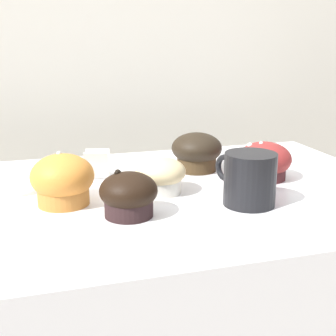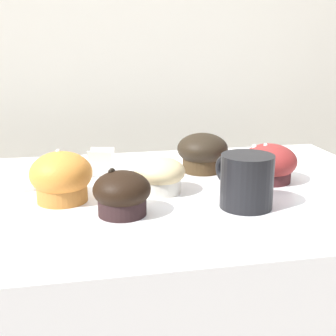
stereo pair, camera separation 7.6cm
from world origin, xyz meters
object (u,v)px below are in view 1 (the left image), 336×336
at_px(muffin_front_right, 264,162).
at_px(coffee_cup, 249,178).
at_px(muffin_back_right, 161,175).
at_px(muffin_front_center, 63,180).
at_px(muffin_front_left, 129,195).
at_px(serving_plate, 10,180).
at_px(muffin_back_left, 197,151).

bearing_deg(muffin_front_right, coffee_cup, -127.11).
distance_m(muffin_back_right, coffee_cup, 0.17).
xyz_separation_m(muffin_front_right, coffee_cup, (-0.10, -0.13, 0.01)).
distance_m(muffin_front_center, muffin_front_left, 0.13).
relative_size(muffin_front_center, serving_plate, 0.52).
bearing_deg(muffin_front_right, muffin_front_left, -157.91).
bearing_deg(serving_plate, muffin_front_left, -52.21).
relative_size(muffin_back_left, coffee_cup, 0.82).
height_order(muffin_front_left, coffee_cup, coffee_cup).
distance_m(muffin_front_center, coffee_cup, 0.33).
relative_size(muffin_front_right, coffee_cup, 0.82).
bearing_deg(muffin_front_right, muffin_front_center, -174.49).
xyz_separation_m(muffin_front_center, muffin_back_left, (0.30, 0.14, -0.00)).
xyz_separation_m(muffin_front_left, serving_plate, (-0.19, 0.25, -0.03)).
height_order(muffin_front_center, muffin_back_right, muffin_front_center).
xyz_separation_m(muffin_front_center, muffin_front_right, (0.41, 0.04, -0.01)).
bearing_deg(serving_plate, coffee_cup, -32.09).
relative_size(muffin_back_right, muffin_front_right, 0.86).
bearing_deg(muffin_back_right, muffin_front_right, 6.81).
distance_m(muffin_front_center, muffin_front_right, 0.42).
relative_size(muffin_back_left, muffin_back_right, 1.16).
height_order(muffin_front_center, muffin_back_left, muffin_front_center).
bearing_deg(muffin_back_right, muffin_back_left, 46.97).
height_order(muffin_front_center, coffee_cup, same).
distance_m(muffin_back_left, coffee_cup, 0.23).
height_order(muffin_front_left, muffin_front_right, muffin_front_right).
height_order(muffin_back_right, coffee_cup, coffee_cup).
distance_m(muffin_front_right, coffee_cup, 0.17).
height_order(coffee_cup, serving_plate, coffee_cup).
relative_size(muffin_front_center, muffin_front_right, 1.01).
bearing_deg(serving_plate, muffin_back_right, -28.61).
bearing_deg(muffin_back_right, coffee_cup, -38.62).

